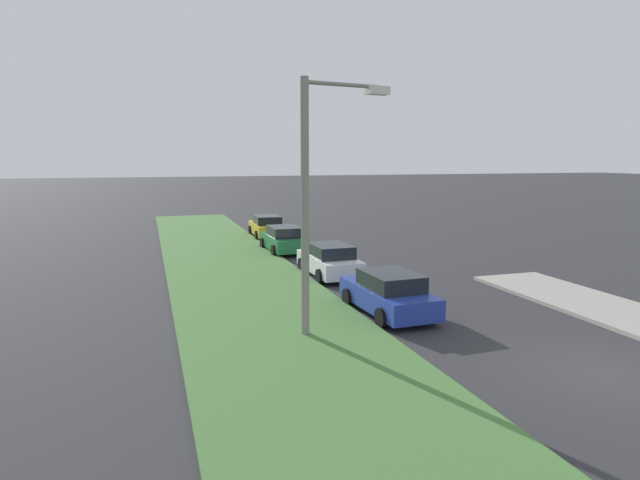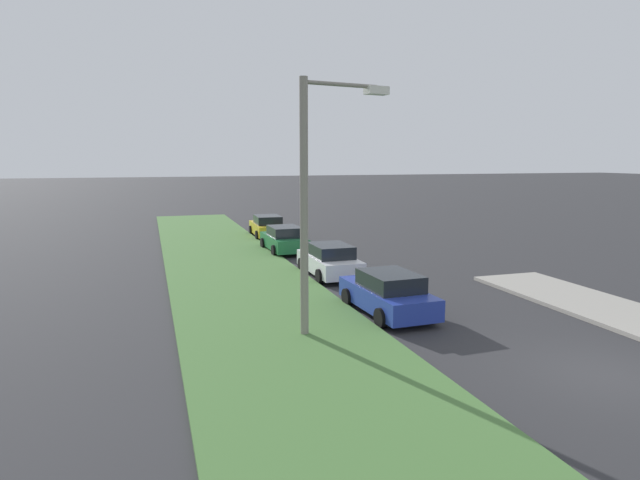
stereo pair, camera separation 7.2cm
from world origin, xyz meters
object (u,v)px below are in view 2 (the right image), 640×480
Objects in this scene: parked_car_blue at (388,293)px; parked_car_white at (330,261)px; parked_car_yellow at (267,227)px; streetlight at (315,189)px; parked_car_green at (284,239)px.

parked_car_white is (6.23, -0.01, 0.00)m from parked_car_blue.
parked_car_yellow is at bearing -0.19° from parked_car_white.
parked_car_white is 8.98m from streetlight.
parked_car_white is at bearing -177.82° from parked_car_yellow.
parked_car_yellow is 20.89m from streetlight.
parked_car_white and parked_car_yellow have the same top height.
parked_car_yellow is (5.96, -0.32, 0.00)m from parked_car_green.
parked_car_blue is at bearing -65.26° from streetlight.
streetlight reaches higher than parked_car_yellow.
parked_car_white is 12.75m from parked_car_yellow.
parked_car_yellow is (12.75, 0.10, 0.00)m from parked_car_white.
streetlight is (-7.61, 3.03, 3.67)m from parked_car_white.
parked_car_blue is 13.02m from parked_car_green.
parked_car_green is 5.97m from parked_car_yellow.
parked_car_white is at bearing -2.41° from parked_car_blue.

